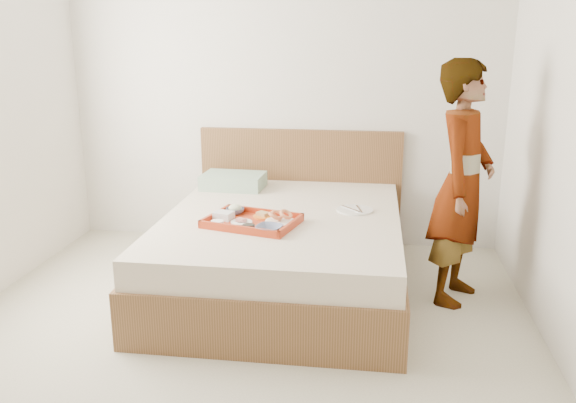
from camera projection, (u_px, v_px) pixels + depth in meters
The scene contains 16 objects.
ground at pixel (228, 361), 3.24m from camera, with size 3.50×4.00×0.01m, color beige.
wall_back at pixel (283, 85), 4.79m from camera, with size 3.50×0.01×2.60m, color silver.
bed at pixel (283, 251), 4.10m from camera, with size 1.65×2.00×0.53m, color brown.
headboard at pixel (300, 187), 4.96m from camera, with size 1.65×0.06×0.95m, color brown.
pillow at pixel (233, 181), 4.69m from camera, with size 0.47×0.32×0.11m, color #9CB599.
tray at pixel (252, 221), 3.81m from camera, with size 0.55×0.40×0.05m, color #AD2C11.
prawn_plate at pixel (280, 222), 3.80m from camera, with size 0.19×0.19×0.01m, color white.
navy_bowl_big at pixel (269, 228), 3.63m from camera, with size 0.16×0.16×0.04m, color #1B284A.
sauce_dish at pixel (248, 227), 3.66m from camera, with size 0.08×0.08×0.03m, color black.
meat_plate at pixel (242, 222), 3.79m from camera, with size 0.14×0.14×0.01m, color white.
bread_plate at pixel (263, 216), 3.91m from camera, with size 0.14×0.14×0.01m, color orange.
salad_bowl at pixel (235, 211), 3.99m from camera, with size 0.12×0.12×0.04m, color #1B284A.
plastic_tub at pixel (224, 216), 3.86m from camera, with size 0.12×0.10×0.05m, color silver.
cheese_round at pixel (217, 223), 3.75m from camera, with size 0.08×0.08×0.03m, color white.
dinner_plate at pixel (355, 210), 4.10m from camera, with size 0.25×0.25×0.01m, color white.
person at pixel (462, 184), 3.80m from camera, with size 0.57×0.37×1.56m, color beige.
Camera 1 is at (0.72, -2.81, 1.71)m, focal length 37.41 mm.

